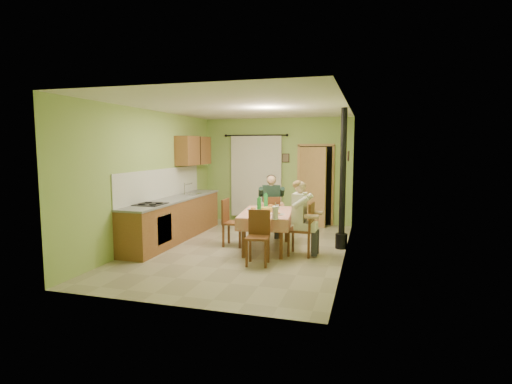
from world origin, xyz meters
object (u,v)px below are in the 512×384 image
(dining_table, at_px, (267,230))
(stove_flue, at_px, (342,198))
(chair_right, at_px, (302,240))
(chair_near, at_px, (258,248))
(man_far, at_px, (271,199))
(chair_left, at_px, (233,232))
(man_right, at_px, (301,209))
(chair_far, at_px, (271,225))

(dining_table, bearing_deg, stove_flue, 11.05)
(dining_table, distance_m, chair_right, 0.78)
(chair_near, xyz_separation_m, man_far, (-0.29, 2.14, 0.59))
(chair_near, height_order, man_far, man_far)
(chair_left, height_order, man_far, man_far)
(man_right, xyz_separation_m, stove_flue, (0.71, 0.72, 0.15))
(dining_table, bearing_deg, man_far, 91.22)
(dining_table, xyz_separation_m, chair_right, (0.74, -0.23, -0.09))
(chair_right, relative_size, man_far, 0.72)
(chair_near, distance_m, man_right, 1.18)
(chair_right, bearing_deg, chair_near, 144.64)
(chair_left, distance_m, man_right, 1.61)
(dining_table, distance_m, chair_near, 1.07)
(stove_flue, bearing_deg, chair_far, 159.87)
(chair_far, distance_m, stove_flue, 1.86)
(man_far, relative_size, stove_flue, 0.50)
(chair_right, bearing_deg, chair_left, 79.35)
(chair_left, bearing_deg, chair_far, 148.33)
(chair_near, xyz_separation_m, chair_left, (-0.85, 1.15, 0.00))
(stove_flue, bearing_deg, chair_right, -133.95)
(chair_near, bearing_deg, stove_flue, -136.48)
(dining_table, relative_size, chair_left, 1.77)
(chair_far, height_order, stove_flue, stove_flue)
(chair_near, distance_m, stove_flue, 2.16)
(man_right, bearing_deg, dining_table, 74.28)
(chair_far, distance_m, man_right, 1.69)
(chair_near, bearing_deg, dining_table, -89.62)
(chair_right, relative_size, man_right, 0.72)
(chair_near, distance_m, man_far, 2.24)
(dining_table, xyz_separation_m, chair_left, (-0.73, 0.10, -0.09))
(chair_left, bearing_deg, chair_near, 34.89)
(chair_far, relative_size, man_far, 0.68)
(chair_left, relative_size, man_right, 0.70)
(man_far, xyz_separation_m, man_right, (0.90, -1.32, 0.00))
(dining_table, height_order, stove_flue, stove_flue)
(chair_far, relative_size, chair_left, 0.97)
(man_far, xyz_separation_m, stove_flue, (1.60, -0.60, 0.15))
(chair_far, distance_m, man_far, 0.59)
(chair_near, relative_size, chair_right, 0.94)
(man_right, relative_size, stove_flue, 0.50)
(dining_table, relative_size, man_right, 1.24)
(chair_left, distance_m, man_far, 1.28)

